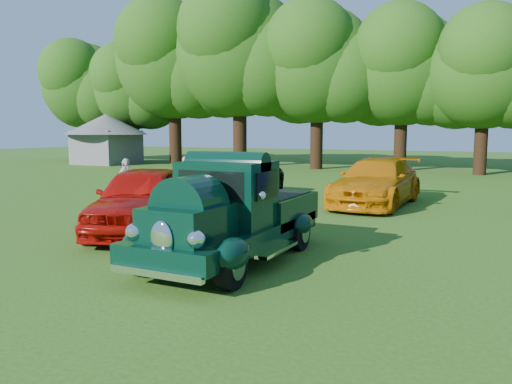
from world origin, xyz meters
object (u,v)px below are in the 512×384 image
at_px(back_car_lime, 204,175).
at_px(back_car_orange, 376,182).
at_px(red_convertible, 143,199).
at_px(spectator_grey, 248,186).
at_px(hero_pickup, 233,217).
at_px(gazebo, 106,133).
at_px(spectator_pink, 188,183).
at_px(back_car_black, 234,179).
at_px(spectator_white, 126,182).

relative_size(back_car_lime, back_car_orange, 0.77).
bearing_deg(red_convertible, spectator_grey, 57.39).
relative_size(hero_pickup, gazebo, 0.78).
bearing_deg(spectator_grey, spectator_pink, -92.44).
relative_size(red_convertible, back_car_black, 0.93).
height_order(red_convertible, back_car_lime, red_convertible).
bearing_deg(gazebo, hero_pickup, -42.94).
xyz_separation_m(hero_pickup, back_car_orange, (0.85, 8.68, -0.05)).
height_order(spectator_pink, gazebo, gazebo).
relative_size(hero_pickup, spectator_white, 3.09).
distance_m(red_convertible, spectator_pink, 3.67).
bearing_deg(red_convertible, back_car_lime, 87.52).
bearing_deg(back_car_black, back_car_lime, 144.42).
xyz_separation_m(hero_pickup, spectator_grey, (-2.75, 6.04, -0.11)).
distance_m(red_convertible, gazebo, 28.21).
bearing_deg(back_car_black, spectator_grey, -53.87).
distance_m(hero_pickup, spectator_white, 8.19).
bearing_deg(spectator_grey, spectator_white, -105.81).
distance_m(back_car_black, spectator_grey, 2.78).
bearing_deg(gazebo, spectator_pink, -41.49).
xyz_separation_m(back_car_black, gazebo, (-18.65, 13.33, 1.67)).
height_order(back_car_orange, spectator_white, spectator_white).
xyz_separation_m(back_car_lime, back_car_orange, (7.58, -0.97, 0.10)).
bearing_deg(red_convertible, back_car_black, 74.62).
bearing_deg(back_car_black, gazebo, 141.71).
height_order(hero_pickup, back_car_orange, hero_pickup).
distance_m(back_car_lime, gazebo, 20.33).
xyz_separation_m(back_car_orange, spectator_grey, (-3.60, -2.63, -0.05)).
xyz_separation_m(back_car_lime, back_car_black, (2.24, -1.44, 0.04)).
bearing_deg(spectator_grey, red_convertible, -42.82).
xyz_separation_m(spectator_pink, gazebo, (-18.72, 16.56, 1.53)).
height_order(red_convertible, gazebo, gazebo).
xyz_separation_m(hero_pickup, spectator_white, (-6.72, 4.67, -0.04)).
xyz_separation_m(red_convertible, spectator_pink, (-1.03, 3.52, 0.03)).
height_order(back_car_lime, spectator_grey, spectator_grey).
bearing_deg(hero_pickup, back_car_orange, 84.39).
xyz_separation_m(back_car_black, spectator_pink, (0.07, -3.23, 0.13)).
height_order(red_convertible, spectator_white, red_convertible).
height_order(back_car_lime, gazebo, gazebo).
distance_m(back_car_black, back_car_orange, 5.37).
distance_m(spectator_white, gazebo, 23.59).
height_order(back_car_black, spectator_grey, spectator_grey).
xyz_separation_m(back_car_orange, spectator_white, (-7.58, -4.01, 0.02)).
distance_m(back_car_black, spectator_pink, 3.23).
height_order(red_convertible, back_car_black, red_convertible).
height_order(spectator_pink, spectator_white, spectator_pink).
bearing_deg(spectator_white, spectator_grey, -76.25).
bearing_deg(hero_pickup, gazebo, 137.06).
relative_size(red_convertible, back_car_orange, 0.90).
bearing_deg(spectator_grey, back_car_black, -176.01).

